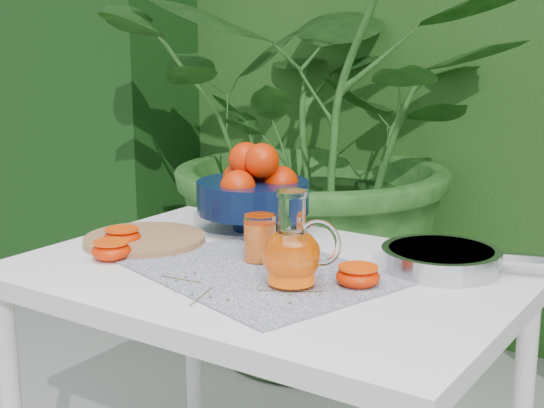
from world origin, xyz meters
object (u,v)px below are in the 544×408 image
Objects in this scene: white_table at (267,306)px; fruit_bowl at (254,189)px; juice_pitcher at (293,253)px; cutting_board at (145,240)px; saute_pan at (443,258)px.

fruit_bowl reaches higher than white_table.
fruit_bowl is at bearing 129.59° from white_table.
fruit_bowl is at bearing 134.38° from juice_pitcher.
cutting_board is at bearing -117.78° from fruit_bowl.
fruit_bowl reaches higher than saute_pan.
juice_pitcher reaches higher than saute_pan.
juice_pitcher is at bearing -126.44° from saute_pan.
cutting_board reaches higher than white_table.
fruit_bowl is 0.45m from juice_pitcher.
fruit_bowl is at bearing 173.44° from saute_pan.
white_table is at bearing 146.40° from juice_pitcher.
fruit_bowl is (-0.20, 0.25, 0.18)m from white_table.
juice_pitcher is 0.33m from saute_pan.
saute_pan is at bearing 32.31° from white_table.
white_table is 0.37m from saute_pan.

